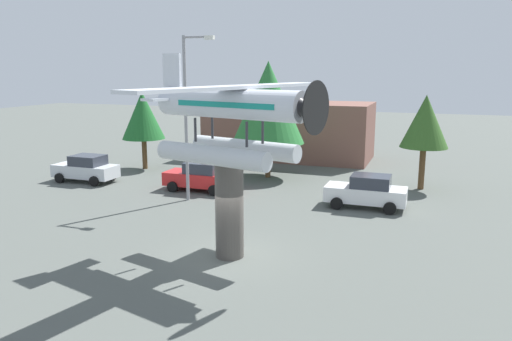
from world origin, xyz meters
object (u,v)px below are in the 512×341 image
object	(u,v)px
display_pedestal	(229,209)
tree_west	(143,116)
car_mid_red	(200,176)
streetlight_primary	(189,108)
floatplane_monument	(231,117)
tree_center_back	(425,122)
storefront_building	(289,130)
tree_east	(268,102)
car_far_white	(367,191)
car_near_silver	(86,168)

from	to	relation	value
display_pedestal	tree_west	bearing A→B (deg)	132.47
car_mid_red	tree_west	xyz separation A→B (m)	(-6.84, 4.64, 3.04)
car_mid_red	streetlight_primary	world-z (taller)	streetlight_primary
floatplane_monument	streetlight_primary	world-z (taller)	streetlight_primary
streetlight_primary	tree_center_back	bearing A→B (deg)	30.83
floatplane_monument	tree_center_back	size ratio (longest dim) A/B	1.80
display_pedestal	storefront_building	size ratio (longest dim) A/B	0.29
floatplane_monument	streetlight_primary	distance (m)	8.94
display_pedestal	streetlight_primary	distance (m)	9.40
streetlight_primary	car_mid_red	bearing A→B (deg)	102.52
display_pedestal	tree_east	size ratio (longest dim) A/B	0.49
floatplane_monument	car_far_white	distance (m)	10.78
tree_east	car_far_white	bearing A→B (deg)	-36.11
car_near_silver	tree_west	distance (m)	6.00
floatplane_monument	tree_west	size ratio (longest dim) A/B	1.83
tree_center_back	car_mid_red	bearing A→B (deg)	-158.25
car_near_silver	storefront_building	distance (m)	16.51
display_pedestal	tree_center_back	distance (m)	15.85
floatplane_monument	tree_center_back	bearing A→B (deg)	80.04
floatplane_monument	tree_east	size ratio (longest dim) A/B	1.33
car_far_white	tree_center_back	world-z (taller)	tree_center_back
car_near_silver	car_far_white	bearing A→B (deg)	-179.87
storefront_building	tree_west	xyz separation A→B (m)	(-8.64, -8.15, 1.63)
car_near_silver	storefront_building	xyz separation A→B (m)	(9.85, 13.17, 1.41)
car_far_white	streetlight_primary	xyz separation A→B (m)	(-9.44, -1.85, 4.25)
storefront_building	tree_east	xyz separation A→B (m)	(0.82, -7.80, 2.76)
tree_west	tree_center_back	world-z (taller)	tree_center_back
floatplane_monument	storefront_building	xyz separation A→B (m)	(-4.17, 22.03, -3.19)
car_near_silver	storefront_building	bearing A→B (deg)	-126.80
car_near_silver	car_mid_red	size ratio (longest dim) A/B	1.00
tree_west	tree_east	bearing A→B (deg)	2.14
storefront_building	tree_center_back	distance (m)	13.38
streetlight_primary	storefront_building	world-z (taller)	streetlight_primary
car_mid_red	car_far_white	size ratio (longest dim) A/B	1.00
car_far_white	tree_west	bearing A→B (deg)	-16.55
floatplane_monument	car_far_white	world-z (taller)	floatplane_monument
display_pedestal	streetlight_primary	bearing A→B (deg)	127.30
car_near_silver	storefront_building	size ratio (longest dim) A/B	0.32
storefront_building	tree_center_back	bearing A→B (deg)	-36.03
car_far_white	streetlight_primary	size ratio (longest dim) A/B	0.47
car_near_silver	tree_center_back	world-z (taller)	tree_center_back
car_mid_red	floatplane_monument	bearing A→B (deg)	122.82
car_far_white	tree_center_back	bearing A→B (deg)	-115.87
streetlight_primary	storefront_building	bearing A→B (deg)	85.01
tree_center_back	floatplane_monument	bearing A→B (deg)	-114.72
car_near_silver	car_mid_red	distance (m)	8.07
car_near_silver	floatplane_monument	bearing A→B (deg)	147.71
car_far_white	tree_center_back	xyz separation A→B (m)	(2.59, 5.33, 3.24)
streetlight_primary	tree_east	bearing A→B (deg)	73.49
car_near_silver	car_mid_red	world-z (taller)	same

